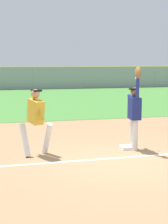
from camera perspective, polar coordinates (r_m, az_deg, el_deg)
ground_plane at (r=8.73m, az=6.38°, el=-7.85°), size 73.24×73.24×0.00m
outfield_grass at (r=22.94m, az=-6.31°, el=2.12°), size 46.92×17.31×0.01m
first_base at (r=9.86m, az=7.15°, el=-5.75°), size 0.39×0.39×0.08m
fielder at (r=9.58m, az=8.28°, el=0.40°), size 0.29×0.90×2.28m
runner at (r=9.02m, az=-7.87°, el=-0.87°), size 0.89×0.81×1.72m
baseball at (r=9.89m, az=8.53°, el=5.50°), size 0.07×0.07×0.07m
outfield_fence at (r=31.45m, az=-8.37°, el=5.52°), size 47.00×0.08×2.00m
parked_car_blue at (r=34.23m, az=-8.12°, el=5.19°), size 4.42×2.15×1.25m
parked_car_white at (r=35.45m, az=-0.27°, el=5.37°), size 4.47×2.25×1.25m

